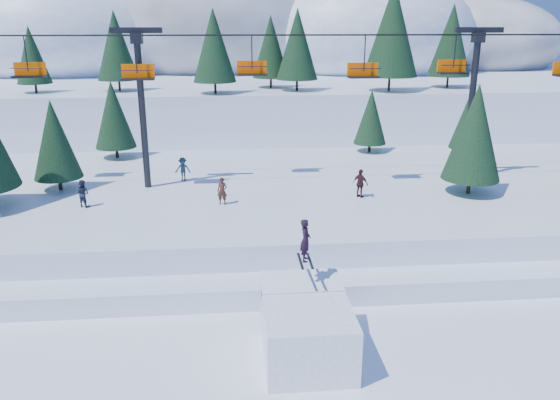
{
  "coord_description": "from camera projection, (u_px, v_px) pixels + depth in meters",
  "views": [
    {
      "loc": [
        -3.31,
        -17.93,
        12.97
      ],
      "look_at": [
        -1.15,
        6.0,
        5.2
      ],
      "focal_mm": 35.0,
      "sensor_mm": 36.0,
      "label": 1
    }
  ],
  "objects": [
    {
      "name": "ground",
      "position": [
        323.0,
        373.0,
        21.26
      ],
      "size": [
        160.0,
        160.0,
        0.0
      ],
      "primitive_type": "plane",
      "color": "white",
      "rests_on": "ground"
    },
    {
      "name": "mid_shelf",
      "position": [
        281.0,
        201.0,
        37.94
      ],
      "size": [
        70.0,
        22.0,
        2.5
      ],
      "primitive_type": "cube",
      "color": "white",
      "rests_on": "ground"
    },
    {
      "name": "berm",
      "position": [
        298.0,
        272.0,
        28.68
      ],
      "size": [
        70.0,
        6.0,
        1.1
      ],
      "primitive_type": "cube",
      "color": "white",
      "rests_on": "ground"
    },
    {
      "name": "mountain_ridge",
      "position": [
        218.0,
        46.0,
        87.35
      ],
      "size": [
        119.0,
        60.0,
        26.46
      ],
      "color": "white",
      "rests_on": "ground"
    },
    {
      "name": "jump_kicker",
      "position": [
        307.0,
        328.0,
        21.94
      ],
      "size": [
        3.47,
        4.73,
        5.44
      ],
      "color": "white",
      "rests_on": "ground"
    },
    {
      "name": "chairlift",
      "position": [
        309.0,
        82.0,
        35.66
      ],
      "size": [
        46.0,
        3.21,
        10.28
      ],
      "color": "black",
      "rests_on": "mid_shelf"
    },
    {
      "name": "conifer_stand",
      "position": [
        298.0,
        120.0,
        36.62
      ],
      "size": [
        61.25,
        16.64,
        9.44
      ],
      "color": "black",
      "rests_on": "mid_shelf"
    },
    {
      "name": "distant_skiers",
      "position": [
        262.0,
        177.0,
        36.01
      ],
      "size": [
        29.09,
        8.13,
        1.83
      ],
      "color": "#1E391F",
      "rests_on": "mid_shelf"
    },
    {
      "name": "banner_near",
      "position": [
        427.0,
        290.0,
        26.68
      ],
      "size": [
        2.86,
        0.08,
        0.9
      ],
      "color": "black",
      "rests_on": "ground"
    },
    {
      "name": "banner_far",
      "position": [
        544.0,
        282.0,
        27.59
      ],
      "size": [
        2.78,
        0.73,
        0.9
      ],
      "color": "black",
      "rests_on": "ground"
    }
  ]
}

